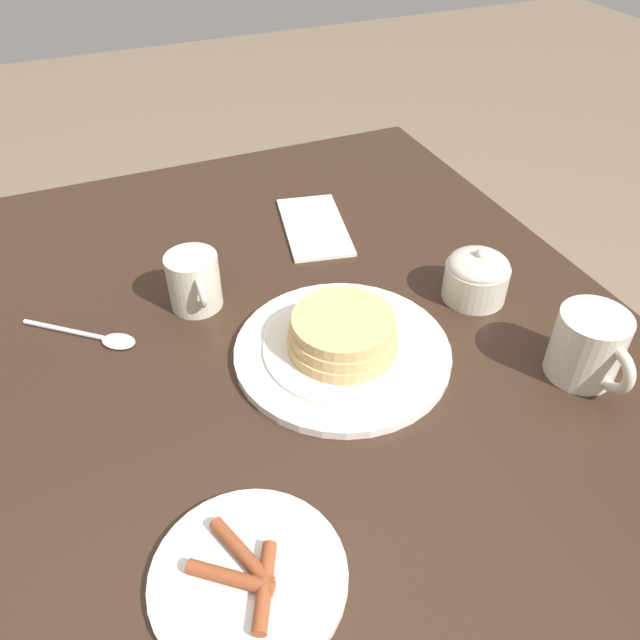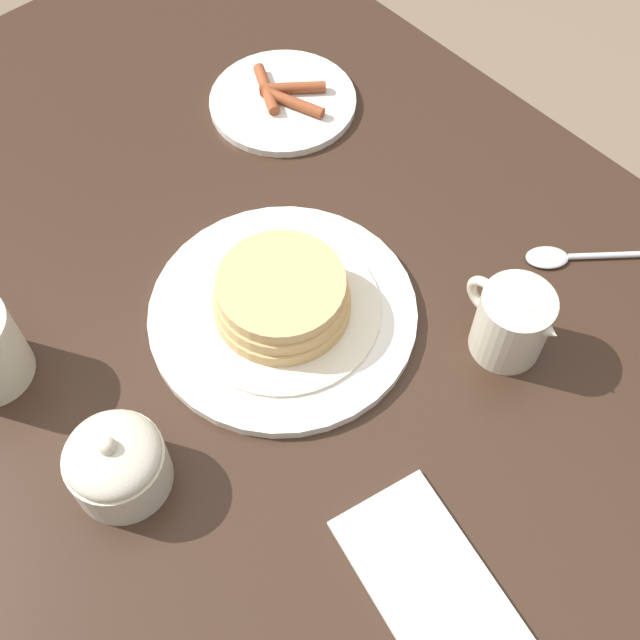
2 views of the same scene
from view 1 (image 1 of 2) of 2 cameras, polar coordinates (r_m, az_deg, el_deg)
name	(u,v)px [view 1 (image 1 of 2)]	position (r m, az deg, el deg)	size (l,w,h in m)	color
ground_plane	(331,621)	(1.43, 1.01, -25.84)	(8.00, 8.00, 0.00)	#7A6651
dining_table	(336,426)	(0.90, 1.46, -9.64)	(1.26, 0.86, 0.75)	#332116
pancake_plate	(343,343)	(0.80, 2.08, -2.10)	(0.28, 0.28, 0.06)	white
side_plate_bacon	(248,576)	(0.63, -6.57, -22.26)	(0.19, 0.19, 0.02)	silver
coffee_mug	(589,346)	(0.83, 23.40, -2.22)	(0.12, 0.09, 0.09)	beige
creamer_pitcher	(194,280)	(0.89, -11.48, 3.63)	(0.11, 0.07, 0.09)	beige
sugar_bowl	(477,276)	(0.92, 14.13, 3.95)	(0.09, 0.09, 0.08)	beige
napkin	(314,226)	(1.07, -0.52, 8.55)	(0.21, 0.14, 0.01)	silver
spoon	(100,337)	(0.89, -19.46, -1.51)	(0.12, 0.14, 0.01)	silver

